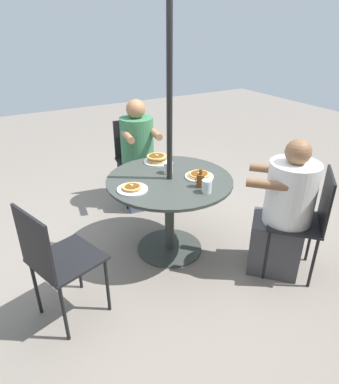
{
  "coord_description": "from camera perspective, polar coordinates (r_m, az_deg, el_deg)",
  "views": [
    {
      "loc": [
        1.3,
        2.28,
        1.92
      ],
      "look_at": [
        0.0,
        0.0,
        0.59
      ],
      "focal_mm": 32.0,
      "sensor_mm": 36.0,
      "label": 1
    }
  ],
  "objects": [
    {
      "name": "umbrella_pole",
      "position": [
        2.76,
        0.0,
        8.76
      ],
      "size": [
        0.05,
        0.05,
        2.12
      ],
      "primitive_type": "cylinder",
      "color": "black",
      "rests_on": "ground"
    },
    {
      "name": "patio_table",
      "position": [
        2.96,
        0.0,
        -0.47
      ],
      "size": [
        1.07,
        1.07,
        0.72
      ],
      "color": "#383D38",
      "rests_on": "ground"
    },
    {
      "name": "ground_plane",
      "position": [
        3.25,
        0.0,
        -9.29
      ],
      "size": [
        12.0,
        12.0,
        0.0
      ],
      "primitive_type": "plane",
      "color": "gray"
    },
    {
      "name": "diner_east",
      "position": [
        3.79,
        -5.18,
        5.45
      ],
      "size": [
        0.41,
        0.52,
        1.19
      ],
      "rotation": [
        0.0,
        0.0,
        -0.15
      ],
      "color": "slate",
      "rests_on": "ground"
    },
    {
      "name": "coffee_cup",
      "position": [
        2.97,
        -0.23,
        4.07
      ],
      "size": [
        0.08,
        0.08,
        0.1
      ],
      "color": "white",
      "rests_on": "patio_table"
    },
    {
      "name": "pancake_plate_c",
      "position": [
        3.21,
        -2.14,
        5.49
      ],
      "size": [
        0.24,
        0.24,
        0.08
      ],
      "color": "white",
      "rests_on": "patio_table"
    },
    {
      "name": "patio_chair_north",
      "position": [
        2.9,
        21.82,
        -3.85
      ],
      "size": [
        0.59,
        0.59,
        0.91
      ],
      "rotation": [
        0.0,
        0.0,
        -2.38
      ],
      "color": "black",
      "rests_on": "ground"
    },
    {
      "name": "patio_chair_east",
      "position": [
        3.94,
        -5.87,
        6.19
      ],
      "size": [
        0.47,
        0.47,
        0.91
      ],
      "rotation": [
        0.0,
        0.0,
        -0.15
      ],
      "color": "black",
      "rests_on": "ground"
    },
    {
      "name": "patio_chair_south",
      "position": [
        2.38,
        -18.55,
        -10.35
      ],
      "size": [
        0.52,
        0.52,
        0.91
      ],
      "rotation": [
        0.0,
        0.0,
        -4.39
      ],
      "color": "black",
      "rests_on": "ground"
    },
    {
      "name": "pancake_plate_a",
      "position": [
        2.92,
        4.96,
        2.77
      ],
      "size": [
        0.24,
        0.24,
        0.05
      ],
      "color": "white",
      "rests_on": "patio_table"
    },
    {
      "name": "diner_north",
      "position": [
        2.89,
        18.38,
        -3.67
      ],
      "size": [
        0.6,
        0.6,
        1.15
      ],
      "rotation": [
        0.0,
        0.0,
        -2.38
      ],
      "color": "#3D3D42",
      "rests_on": "ground"
    },
    {
      "name": "pancake_plate_b",
      "position": [
        2.7,
        -6.22,
        0.61
      ],
      "size": [
        0.24,
        0.24,
        0.04
      ],
      "color": "white",
      "rests_on": "patio_table"
    },
    {
      "name": "syrup_bottle",
      "position": [
        2.73,
        5.16,
        2.01
      ],
      "size": [
        0.08,
        0.06,
        0.15
      ],
      "color": "brown",
      "rests_on": "patio_table"
    },
    {
      "name": "drinking_glass_a",
      "position": [
        2.65,
        6.22,
        0.95
      ],
      "size": [
        0.08,
        0.08,
        0.1
      ],
      "primitive_type": "cylinder",
      "color": "silver",
      "rests_on": "patio_table"
    }
  ]
}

